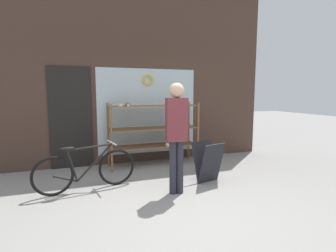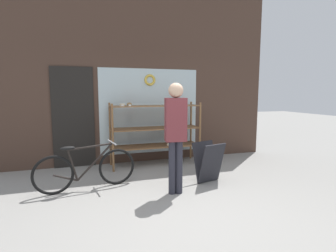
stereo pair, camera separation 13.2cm
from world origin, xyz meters
TOP-DOWN VIEW (x-y plane):
  - ground_plane at (0.00, 0.00)m, footprint 30.00×30.00m
  - storefront_facade at (-0.03, 2.59)m, footprint 6.21×0.13m
  - display_case at (0.23, 2.17)m, footprint 1.92×0.56m
  - bicycle at (-1.23, 1.08)m, footprint 1.61×0.46m
  - sandwich_board at (0.81, 0.79)m, footprint 0.54×0.48m
  - pedestrian at (0.09, 0.47)m, footprint 0.34×0.23m

SIDE VIEW (x-z plane):
  - ground_plane at x=0.00m, z-range 0.00..0.00m
  - bicycle at x=-1.23m, z-range -0.04..0.71m
  - sandwich_board at x=0.81m, z-range 0.01..0.71m
  - display_case at x=0.23m, z-range 0.13..1.50m
  - pedestrian at x=0.09m, z-range 0.16..1.88m
  - storefront_facade at x=-0.03m, z-range -0.05..3.90m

